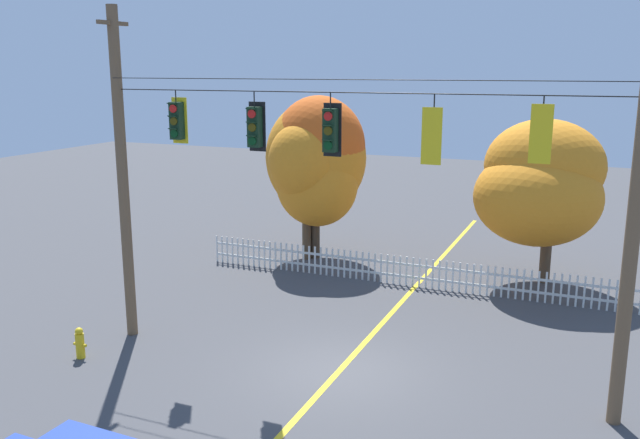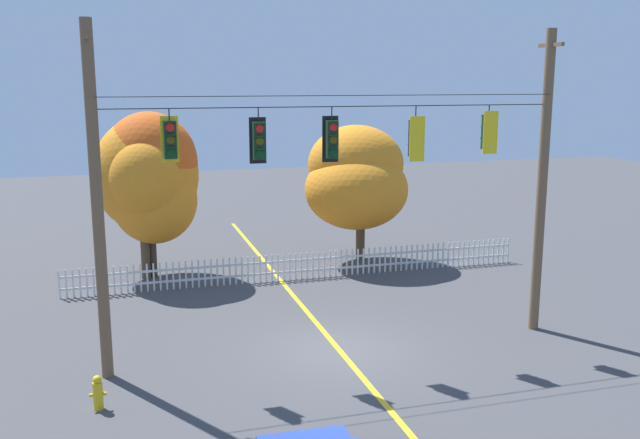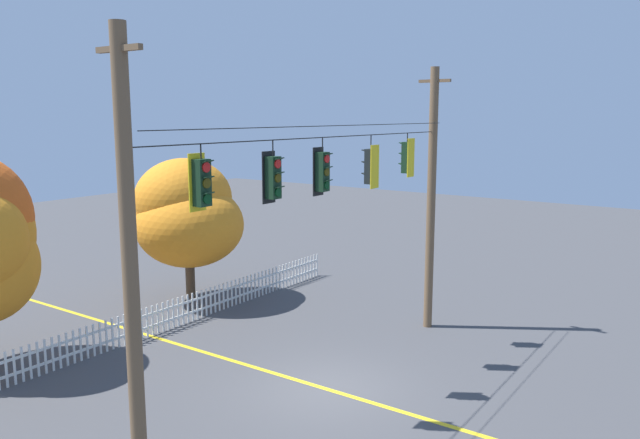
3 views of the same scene
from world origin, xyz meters
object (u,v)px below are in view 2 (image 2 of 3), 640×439
autumn_oak_far_east (355,178)px  traffic_signal_westbound_side (415,138)px  traffic_signal_northbound_primary (488,132)px  traffic_signal_northbound_secondary (259,141)px  traffic_signal_eastbound_side (332,139)px  traffic_signal_southbound_primary (170,140)px  autumn_maple_near_fence (148,182)px  fire_hydrant (98,393)px  autumn_maple_mid (147,168)px

autumn_oak_far_east → traffic_signal_westbound_side: bearing=-99.2°
traffic_signal_northbound_primary → autumn_oak_far_east: traffic_signal_northbound_primary is taller
traffic_signal_northbound_secondary → traffic_signal_eastbound_side: 1.92m
traffic_signal_westbound_side → autumn_oak_far_east: (1.48, 9.15, -2.35)m
traffic_signal_southbound_primary → traffic_signal_eastbound_side: size_ratio=0.91×
traffic_signal_northbound_secondary → traffic_signal_westbound_side: size_ratio=0.96×
traffic_signal_southbound_primary → autumn_maple_near_fence: bearing=91.2°
autumn_oak_far_east → traffic_signal_eastbound_side: bearing=-112.8°
autumn_maple_near_fence → autumn_oak_far_east: bearing=1.4°
traffic_signal_northbound_secondary → traffic_signal_eastbound_side: bearing=0.0°
autumn_maple_near_fence → autumn_oak_far_east: (8.13, 0.19, -0.19)m
traffic_signal_westbound_side → traffic_signal_eastbound_side: bearing=179.5°
traffic_signal_southbound_primary → fire_hydrant: 6.13m
traffic_signal_southbound_primary → autumn_oak_far_east: size_ratio=0.24×
fire_hydrant → traffic_signal_westbound_side: bearing=12.1°
traffic_signal_northbound_secondary → autumn_maple_near_fence: traffic_signal_northbound_secondary is taller
autumn_maple_mid → autumn_oak_far_east: 8.18m
traffic_signal_westbound_side → fire_hydrant: bearing=-167.9°
traffic_signal_westbound_side → traffic_signal_northbound_primary: 2.19m
autumn_maple_near_fence → fire_hydrant: size_ratio=7.45×
traffic_signal_southbound_primary → fire_hydrant: bearing=-137.3°
traffic_signal_northbound_primary → traffic_signal_westbound_side: bearing=-180.0°
traffic_signal_southbound_primary → traffic_signal_westbound_side: size_ratio=0.90×
traffic_signal_eastbound_side → traffic_signal_westbound_side: (2.35, -0.02, -0.03)m
autumn_oak_far_east → fire_hydrant: size_ratio=6.86×
traffic_signal_westbound_side → traffic_signal_southbound_primary: bearing=179.8°
autumn_maple_mid → fire_hydrant: size_ratio=7.64×
autumn_maple_near_fence → autumn_maple_mid: 0.60m
traffic_signal_westbound_side → autumn_maple_mid: 11.60m
traffic_signal_northbound_primary → fire_hydrant: size_ratio=1.64×
traffic_signal_southbound_primary → traffic_signal_westbound_side: bearing=-0.2°
traffic_signal_eastbound_side → autumn_maple_mid: (-4.32, 9.31, -1.73)m
fire_hydrant → traffic_signal_northbound_primary: bearing=9.6°
traffic_signal_northbound_primary → fire_hydrant: traffic_signal_northbound_primary is taller
traffic_signal_westbound_side → traffic_signal_northbound_primary: same height
traffic_signal_eastbound_side → autumn_maple_mid: traffic_signal_eastbound_side is taller
autumn_maple_near_fence → autumn_oak_far_east: autumn_maple_near_fence is taller
traffic_signal_eastbound_side → fire_hydrant: traffic_signal_eastbound_side is taller
autumn_maple_near_fence → fire_hydrant: bearing=-99.4°
traffic_signal_westbound_side → traffic_signal_northbound_primary: size_ratio=1.11×
traffic_signal_northbound_secondary → autumn_maple_mid: traffic_signal_northbound_secondary is taller
autumn_oak_far_east → traffic_signal_southbound_primary: bearing=-131.0°
autumn_maple_near_fence → autumn_oak_far_east: 8.13m
fire_hydrant → autumn_maple_near_fence: bearing=80.6°
traffic_signal_eastbound_side → traffic_signal_northbound_primary: same height
traffic_signal_southbound_primary → traffic_signal_westbound_side: (6.45, -0.02, -0.12)m
traffic_signal_eastbound_side → autumn_oak_far_east: (3.83, 9.13, -2.38)m
traffic_signal_eastbound_side → autumn_maple_mid: 10.41m
autumn_maple_mid → fire_hydrant: bearing=-99.0°
traffic_signal_southbound_primary → traffic_signal_westbound_side: 6.46m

